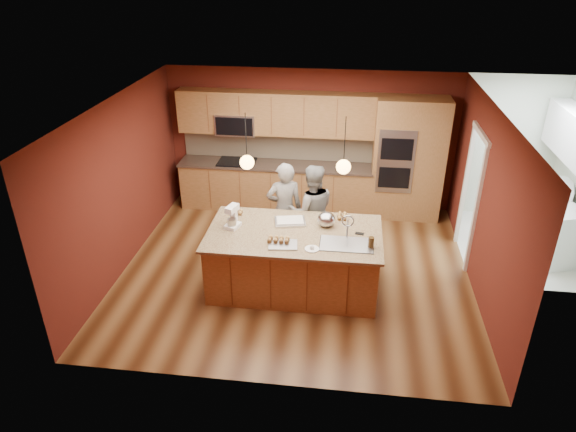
# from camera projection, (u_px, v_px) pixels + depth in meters

# --- Properties ---
(floor) EXTENTS (5.50, 5.50, 0.00)m
(floor) POSITION_uv_depth(u_px,v_px,m) (295.00, 269.00, 8.32)
(floor) COLOR #442410
(floor) RESTS_ON ground
(ceiling) EXTENTS (5.50, 5.50, 0.00)m
(ceiling) POSITION_uv_depth(u_px,v_px,m) (297.00, 105.00, 7.08)
(ceiling) COLOR silver
(ceiling) RESTS_ON ground
(wall_back) EXTENTS (5.50, 0.00, 5.50)m
(wall_back) POSITION_uv_depth(u_px,v_px,m) (310.00, 140.00, 9.90)
(wall_back) COLOR #541B13
(wall_back) RESTS_ON ground
(wall_front) EXTENTS (5.50, 0.00, 5.50)m
(wall_front) POSITION_uv_depth(u_px,v_px,m) (270.00, 291.00, 5.50)
(wall_front) COLOR #541B13
(wall_front) RESTS_ON ground
(wall_left) EXTENTS (0.00, 5.00, 5.00)m
(wall_left) POSITION_uv_depth(u_px,v_px,m) (121.00, 185.00, 8.01)
(wall_left) COLOR #541B13
(wall_left) RESTS_ON ground
(wall_right) EXTENTS (0.00, 5.00, 5.00)m
(wall_right) POSITION_uv_depth(u_px,v_px,m) (485.00, 204.00, 7.39)
(wall_right) COLOR #541B13
(wall_right) RESTS_ON ground
(cabinet_run) EXTENTS (3.74, 0.64, 2.30)m
(cabinet_run) POSITION_uv_depth(u_px,v_px,m) (274.00, 161.00, 9.92)
(cabinet_run) COLOR brown
(cabinet_run) RESTS_ON floor
(oven_column) EXTENTS (1.30, 0.62, 2.30)m
(oven_column) POSITION_uv_depth(u_px,v_px,m) (408.00, 159.00, 9.52)
(oven_column) COLOR brown
(oven_column) RESTS_ON floor
(doorway_trim) EXTENTS (0.08, 1.11, 2.20)m
(doorway_trim) POSITION_uv_depth(u_px,v_px,m) (470.00, 199.00, 8.24)
(doorway_trim) COLOR white
(doorway_trim) RESTS_ON wall_right
(pendant_left) EXTENTS (0.20, 0.20, 0.80)m
(pendant_left) POSITION_uv_depth(u_px,v_px,m) (247.00, 162.00, 7.07)
(pendant_left) COLOR black
(pendant_left) RESTS_ON ceiling
(pendant_right) EXTENTS (0.20, 0.20, 0.80)m
(pendant_right) POSITION_uv_depth(u_px,v_px,m) (343.00, 167.00, 6.93)
(pendant_right) COLOR black
(pendant_right) RESTS_ON ceiling
(island) EXTENTS (2.55, 1.43, 1.32)m
(island) POSITION_uv_depth(u_px,v_px,m) (295.00, 259.00, 7.70)
(island) COLOR brown
(island) RESTS_ON floor
(person_left) EXTENTS (0.68, 0.54, 1.63)m
(person_left) POSITION_uv_depth(u_px,v_px,m) (284.00, 209.00, 8.43)
(person_left) COLOR black
(person_left) RESTS_ON floor
(person_right) EXTENTS (0.91, 0.78, 1.61)m
(person_right) POSITION_uv_depth(u_px,v_px,m) (311.00, 211.00, 8.38)
(person_right) COLOR gray
(person_right) RESTS_ON floor
(stand_mixer) EXTENTS (0.25, 0.29, 0.34)m
(stand_mixer) POSITION_uv_depth(u_px,v_px,m) (232.00, 218.00, 7.57)
(stand_mixer) COLOR white
(stand_mixer) RESTS_ON island
(sheet_cake) EXTENTS (0.51, 0.42, 0.05)m
(sheet_cake) POSITION_uv_depth(u_px,v_px,m) (290.00, 221.00, 7.75)
(sheet_cake) COLOR silver
(sheet_cake) RESTS_ON island
(cooling_rack) EXTENTS (0.43, 0.33, 0.02)m
(cooling_rack) POSITION_uv_depth(u_px,v_px,m) (283.00, 245.00, 7.16)
(cooling_rack) COLOR #A8AAB0
(cooling_rack) RESTS_ON island
(mixing_bowl) EXTENTS (0.27, 0.27, 0.23)m
(mixing_bowl) POSITION_uv_depth(u_px,v_px,m) (326.00, 219.00, 7.62)
(mixing_bowl) COLOR #B2B5B9
(mixing_bowl) RESTS_ON island
(plate) EXTENTS (0.20, 0.20, 0.01)m
(plate) POSITION_uv_depth(u_px,v_px,m) (312.00, 249.00, 7.06)
(plate) COLOR white
(plate) RESTS_ON island
(tumbler) EXTENTS (0.08, 0.08, 0.16)m
(tumbler) POSITION_uv_depth(u_px,v_px,m) (371.00, 243.00, 7.07)
(tumbler) COLOR #382611
(tumbler) RESTS_ON island
(phone) EXTENTS (0.14, 0.09, 0.01)m
(phone) POSITION_uv_depth(u_px,v_px,m) (360.00, 234.00, 7.45)
(phone) COLOR black
(phone) RESTS_ON island
(cupcakes_left) EXTENTS (0.22, 0.15, 0.07)m
(cupcakes_left) POSITION_uv_depth(u_px,v_px,m) (236.00, 212.00, 8.00)
(cupcakes_left) COLOR #B58848
(cupcakes_left) RESTS_ON island
(cupcakes_rack) EXTENTS (0.32, 0.16, 0.07)m
(cupcakes_rack) POSITION_uv_depth(u_px,v_px,m) (279.00, 239.00, 7.20)
(cupcakes_rack) COLOR #B58848
(cupcakes_rack) RESTS_ON island
(cupcakes_right) EXTENTS (0.15, 0.23, 0.07)m
(cupcakes_right) POSITION_uv_depth(u_px,v_px,m) (342.00, 216.00, 7.88)
(cupcakes_right) COLOR #B58848
(cupcakes_right) RESTS_ON island
(washer) EXTENTS (0.75, 0.76, 0.96)m
(washer) POSITION_uv_depth(u_px,v_px,m) (559.00, 236.00, 8.31)
(washer) COLOR white
(washer) RESTS_ON floor
(dryer) EXTENTS (0.88, 0.89, 1.11)m
(dryer) POSITION_uv_depth(u_px,v_px,m) (544.00, 211.00, 8.95)
(dryer) COLOR white
(dryer) RESTS_ON floor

